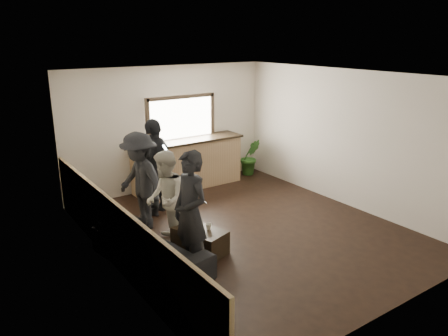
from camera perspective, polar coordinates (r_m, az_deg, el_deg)
ground at (r=8.11m, az=3.10°, el=-8.09°), size 5.00×6.00×0.01m
room_shell at (r=7.19m, az=-1.37°, el=1.12°), size 5.01×6.01×2.80m
bar_counter at (r=10.15m, az=-4.79°, el=0.95°), size 2.70×0.68×2.13m
sofa at (r=6.92m, az=-9.63°, el=-10.10°), size 1.20×2.23×0.62m
coffee_table at (r=7.29m, az=-3.16°, el=-9.40°), size 0.74×0.99×0.39m
cup_a at (r=7.19m, az=-4.77°, el=-7.68°), size 0.17×0.17×0.10m
cup_b at (r=7.19m, az=-2.03°, el=-7.64°), size 0.11×0.11×0.10m
potted_plant at (r=11.14m, az=3.46°, el=1.47°), size 0.61×0.55×0.92m
person_a at (r=6.45m, az=-4.40°, el=-5.85°), size 0.52×0.71×1.87m
person_b at (r=7.31m, az=-7.65°, el=-4.11°), size 0.89×0.98×1.64m
person_c at (r=7.98m, az=-10.90°, el=-1.77°), size 0.83×1.26×1.82m
person_d at (r=8.65m, az=-8.93°, el=0.14°), size 1.19×1.04×1.92m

